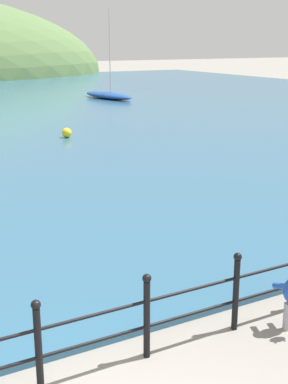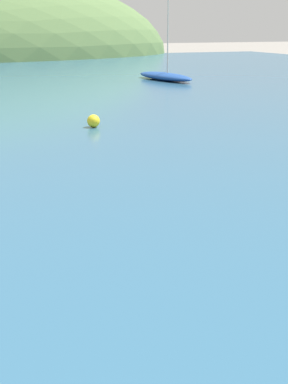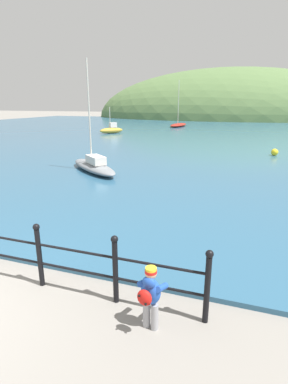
% 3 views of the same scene
% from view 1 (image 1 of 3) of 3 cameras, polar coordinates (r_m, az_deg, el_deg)
% --- Properties ---
extents(iron_railing, '(9.00, 0.12, 1.21)m').
position_cam_1_polar(iron_railing, '(6.71, -11.23, -15.53)').
color(iron_railing, black).
rests_on(iron_railing, ground).
extents(boat_white_sailboat, '(2.30, 5.28, 6.09)m').
position_cam_1_polar(boat_white_sailboat, '(38.71, -3.82, 10.28)').
color(boat_white_sailboat, '#1E4793').
rests_on(boat_white_sailboat, water).
extents(mooring_buoy, '(0.42, 0.42, 0.42)m').
position_cam_1_polar(mooring_buoy, '(23.18, -8.25, 6.27)').
color(mooring_buoy, yellow).
rests_on(mooring_buoy, water).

